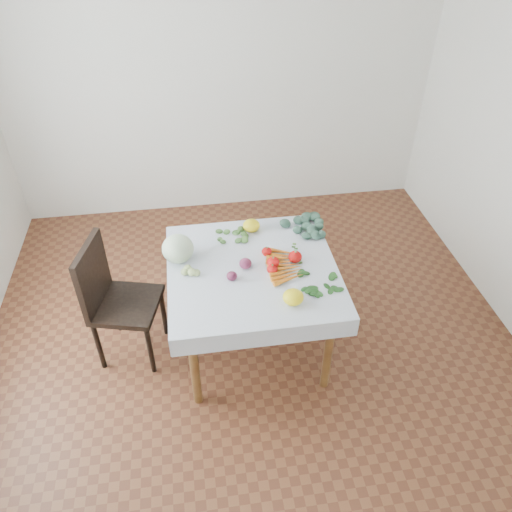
# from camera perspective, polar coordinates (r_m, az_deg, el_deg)

# --- Properties ---
(ground) EXTENTS (4.00, 4.00, 0.00)m
(ground) POSITION_cam_1_polar(r_m,az_deg,el_deg) (3.85, -0.36, -10.01)
(ground) COLOR brown
(back_wall) EXTENTS (4.00, 0.04, 2.70)m
(back_wall) POSITION_cam_1_polar(r_m,az_deg,el_deg) (4.78, -4.11, 19.81)
(back_wall) COLOR white
(back_wall) RESTS_ON ground
(table) EXTENTS (1.00, 1.00, 0.75)m
(table) POSITION_cam_1_polar(r_m,az_deg,el_deg) (3.39, -0.40, -2.71)
(table) COLOR brown
(table) RESTS_ON ground
(tablecloth) EXTENTS (1.12, 1.12, 0.01)m
(tablecloth) POSITION_cam_1_polar(r_m,az_deg,el_deg) (3.32, -0.41, -1.42)
(tablecloth) COLOR white
(tablecloth) RESTS_ON table
(chair) EXTENTS (0.53, 0.53, 0.95)m
(chair) POSITION_cam_1_polar(r_m,az_deg,el_deg) (3.57, -16.10, -4.30)
(chair) COLOR black
(chair) RESTS_ON ground
(cabbage) EXTENTS (0.24, 0.24, 0.19)m
(cabbage) POSITION_cam_1_polar(r_m,az_deg,el_deg) (3.37, -8.92, 0.83)
(cabbage) COLOR silver
(cabbage) RESTS_ON tablecloth
(tomato_a) EXTENTS (0.08, 0.08, 0.06)m
(tomato_a) POSITION_cam_1_polar(r_m,az_deg,el_deg) (3.41, 1.23, 0.50)
(tomato_a) COLOR red
(tomato_a) RESTS_ON tablecloth
(tomato_b) EXTENTS (0.09, 0.09, 0.06)m
(tomato_b) POSITION_cam_1_polar(r_m,az_deg,el_deg) (3.26, 1.88, -1.52)
(tomato_b) COLOR red
(tomato_b) RESTS_ON tablecloth
(tomato_c) EXTENTS (0.08, 0.08, 0.07)m
(tomato_c) POSITION_cam_1_polar(r_m,az_deg,el_deg) (3.31, 1.97, -0.73)
(tomato_c) COLOR red
(tomato_c) RESTS_ON tablecloth
(tomato_d) EXTENTS (0.12, 0.12, 0.08)m
(tomato_d) POSITION_cam_1_polar(r_m,az_deg,el_deg) (3.36, 4.50, -0.09)
(tomato_d) COLOR red
(tomato_d) RESTS_ON tablecloth
(heirloom_back) EXTENTS (0.16, 0.16, 0.09)m
(heirloom_back) POSITION_cam_1_polar(r_m,az_deg,el_deg) (3.63, -0.53, 3.51)
(heirloom_back) COLOR yellow
(heirloom_back) RESTS_ON tablecloth
(heirloom_front) EXTENTS (0.17, 0.17, 0.09)m
(heirloom_front) POSITION_cam_1_polar(r_m,az_deg,el_deg) (3.05, 4.28, -4.71)
(heirloom_front) COLOR yellow
(heirloom_front) RESTS_ON tablecloth
(onion_a) EXTENTS (0.09, 0.09, 0.07)m
(onion_a) POSITION_cam_1_polar(r_m,az_deg,el_deg) (3.30, -1.22, -0.86)
(onion_a) COLOR #5A1940
(onion_a) RESTS_ON tablecloth
(onion_b) EXTENTS (0.08, 0.08, 0.06)m
(onion_b) POSITION_cam_1_polar(r_m,az_deg,el_deg) (3.22, -2.78, -2.30)
(onion_b) COLOR #5A1940
(onion_b) RESTS_ON tablecloth
(tomatillo_cluster) EXTENTS (0.15, 0.10, 0.04)m
(tomatillo_cluster) POSITION_cam_1_polar(r_m,az_deg,el_deg) (3.29, -7.67, -1.83)
(tomatillo_cluster) COLOR #A3BC6C
(tomatillo_cluster) RESTS_ON tablecloth
(carrot_bunch) EXTENTS (0.23, 0.40, 0.03)m
(carrot_bunch) POSITION_cam_1_polar(r_m,az_deg,el_deg) (3.32, 3.29, -1.03)
(carrot_bunch) COLOR orange
(carrot_bunch) RESTS_ON tablecloth
(kale_bunch) EXTENTS (0.33, 0.31, 0.05)m
(kale_bunch) POSITION_cam_1_polar(r_m,az_deg,el_deg) (3.67, 5.82, 3.25)
(kale_bunch) COLOR #385C47
(kale_bunch) RESTS_ON tablecloth
(basil_bunch) EXTENTS (0.28, 0.23, 0.01)m
(basil_bunch) POSITION_cam_1_polar(r_m,az_deg,el_deg) (3.22, 7.12, -3.05)
(basil_bunch) COLOR #22561A
(basil_bunch) RESTS_ON tablecloth
(dill_bunch) EXTENTS (0.19, 0.19, 0.02)m
(dill_bunch) POSITION_cam_1_polar(r_m,az_deg,el_deg) (3.58, -2.51, 2.26)
(dill_bunch) COLOR #4B7C39
(dill_bunch) RESTS_ON tablecloth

